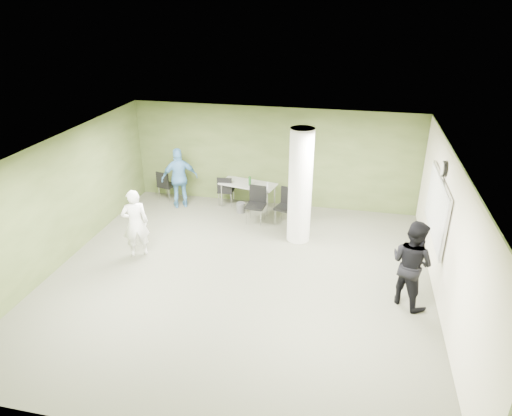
% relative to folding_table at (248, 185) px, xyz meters
% --- Properties ---
extents(floor, '(8.00, 8.00, 0.00)m').
position_rel_folding_table_xyz_m(floor, '(0.62, -3.54, -0.69)').
color(floor, '#4C4E3D').
rests_on(floor, ground).
extents(ceiling, '(8.00, 8.00, 0.00)m').
position_rel_folding_table_xyz_m(ceiling, '(0.62, -3.54, 2.11)').
color(ceiling, white).
rests_on(ceiling, wall_back).
extents(wall_back, '(8.00, 2.80, 0.02)m').
position_rel_folding_table_xyz_m(wall_back, '(0.62, 0.46, 0.71)').
color(wall_back, '#3E4E24').
rests_on(wall_back, floor).
extents(wall_left, '(0.02, 8.00, 2.80)m').
position_rel_folding_table_xyz_m(wall_left, '(-3.38, -3.54, 0.71)').
color(wall_left, '#3E4E24').
rests_on(wall_left, floor).
extents(wall_right_cream, '(0.02, 8.00, 2.80)m').
position_rel_folding_table_xyz_m(wall_right_cream, '(4.62, -3.54, 0.71)').
color(wall_right_cream, beige).
rests_on(wall_right_cream, floor).
extents(column, '(0.56, 0.56, 2.80)m').
position_rel_folding_table_xyz_m(column, '(1.62, -1.54, 0.71)').
color(column, silver).
rests_on(column, floor).
extents(whiteboard, '(0.05, 2.30, 1.30)m').
position_rel_folding_table_xyz_m(whiteboard, '(4.54, -2.34, 0.81)').
color(whiteboard, silver).
rests_on(whiteboard, wall_right_cream).
extents(wall_clock, '(0.06, 0.32, 0.32)m').
position_rel_folding_table_xyz_m(wall_clock, '(4.55, -2.34, 1.66)').
color(wall_clock, black).
rests_on(wall_clock, wall_right_cream).
extents(folding_table, '(1.65, 0.98, 0.99)m').
position_rel_folding_table_xyz_m(folding_table, '(0.00, 0.00, 0.00)').
color(folding_table, gray).
rests_on(folding_table, floor).
extents(wastebasket, '(0.24, 0.24, 0.28)m').
position_rel_folding_table_xyz_m(wastebasket, '(-0.13, -0.34, -0.55)').
color(wastebasket, '#4C4C4C').
rests_on(wastebasket, floor).
extents(chair_back_left, '(0.54, 0.54, 0.89)m').
position_rel_folding_table_xyz_m(chair_back_left, '(-2.48, 0.03, -0.17)').
color(chair_back_left, black).
rests_on(chair_back_left, floor).
extents(chair_back_right, '(0.47, 0.47, 0.88)m').
position_rel_folding_table_xyz_m(chair_back_right, '(-0.67, 0.03, -0.17)').
color(chair_back_right, black).
rests_on(chair_back_right, floor).
extents(chair_table_left, '(0.51, 0.51, 0.96)m').
position_rel_folding_table_xyz_m(chair_table_left, '(0.40, -0.76, -0.12)').
color(chair_table_left, black).
rests_on(chair_table_left, floor).
extents(chair_table_right, '(0.59, 0.59, 0.96)m').
position_rel_folding_table_xyz_m(chair_table_right, '(1.20, -0.71, -0.12)').
color(chair_table_right, black).
rests_on(chair_table_right, floor).
extents(woman_white, '(0.71, 0.64, 1.62)m').
position_rel_folding_table_xyz_m(woman_white, '(-1.89, -3.08, 0.12)').
color(woman_white, white).
rests_on(woman_white, floor).
extents(man_black, '(1.08, 1.07, 1.76)m').
position_rel_folding_table_xyz_m(man_black, '(4.02, -3.67, 0.20)').
color(man_black, black).
rests_on(man_black, floor).
extents(man_blue, '(1.09, 0.85, 1.72)m').
position_rel_folding_table_xyz_m(man_blue, '(-1.89, -0.32, 0.18)').
color(man_blue, teal).
rests_on(man_blue, floor).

